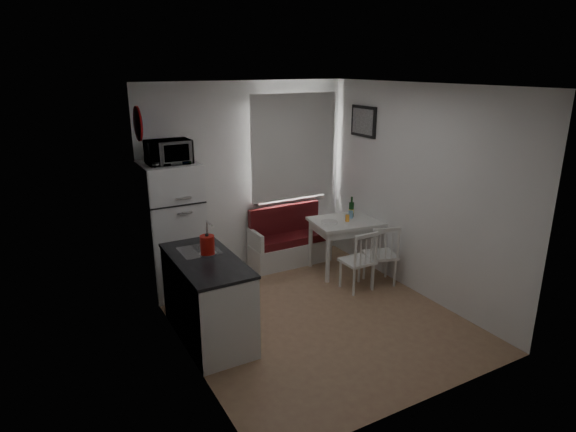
# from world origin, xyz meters

# --- Properties ---
(floor) EXTENTS (3.00, 3.50, 0.02)m
(floor) POSITION_xyz_m (0.00, 0.00, 0.00)
(floor) COLOR #986D51
(floor) RESTS_ON ground
(ceiling) EXTENTS (3.00, 3.50, 0.02)m
(ceiling) POSITION_xyz_m (0.00, 0.00, 2.60)
(ceiling) COLOR white
(ceiling) RESTS_ON wall_back
(wall_back) EXTENTS (3.00, 0.02, 2.60)m
(wall_back) POSITION_xyz_m (0.00, 1.75, 1.30)
(wall_back) COLOR white
(wall_back) RESTS_ON floor
(wall_front) EXTENTS (3.00, 0.02, 2.60)m
(wall_front) POSITION_xyz_m (0.00, -1.75, 1.30)
(wall_front) COLOR white
(wall_front) RESTS_ON floor
(wall_left) EXTENTS (0.02, 3.50, 2.60)m
(wall_left) POSITION_xyz_m (-1.50, 0.00, 1.30)
(wall_left) COLOR white
(wall_left) RESTS_ON floor
(wall_right) EXTENTS (0.02, 3.50, 2.60)m
(wall_right) POSITION_xyz_m (1.50, 0.00, 1.30)
(wall_right) COLOR white
(wall_right) RESTS_ON floor
(window) EXTENTS (1.22, 0.06, 1.47)m
(window) POSITION_xyz_m (0.70, 1.72, 1.62)
(window) COLOR white
(window) RESTS_ON wall_back
(curtain) EXTENTS (1.35, 0.02, 1.50)m
(curtain) POSITION_xyz_m (0.70, 1.65, 1.68)
(curtain) COLOR white
(curtain) RESTS_ON wall_back
(kitchen_counter) EXTENTS (0.62, 1.32, 1.16)m
(kitchen_counter) POSITION_xyz_m (-1.20, 0.16, 0.46)
(kitchen_counter) COLOR white
(kitchen_counter) RESTS_ON floor
(wall_sign) EXTENTS (0.03, 0.40, 0.40)m
(wall_sign) POSITION_xyz_m (-1.47, 1.45, 2.15)
(wall_sign) COLOR navy
(wall_sign) RESTS_ON wall_left
(picture_frame) EXTENTS (0.04, 0.52, 0.42)m
(picture_frame) POSITION_xyz_m (1.48, 1.10, 2.05)
(picture_frame) COLOR black
(picture_frame) RESTS_ON wall_right
(bench) EXTENTS (1.17, 0.45, 0.84)m
(bench) POSITION_xyz_m (0.53, 1.51, 0.28)
(bench) COLOR white
(bench) RESTS_ON floor
(dining_table) EXTENTS (1.08, 0.83, 0.74)m
(dining_table) POSITION_xyz_m (1.13, 0.89, 0.66)
(dining_table) COLOR white
(dining_table) RESTS_ON floor
(chair_left) EXTENTS (0.38, 0.37, 0.43)m
(chair_left) POSITION_xyz_m (0.88, 0.23, 0.50)
(chair_left) COLOR white
(chair_left) RESTS_ON floor
(chair_right) EXTENTS (0.48, 0.48, 0.44)m
(chair_right) POSITION_xyz_m (1.25, 0.23, 0.51)
(chair_right) COLOR white
(chair_right) RESTS_ON floor
(fridge) EXTENTS (0.67, 0.67, 1.67)m
(fridge) POSITION_xyz_m (-1.18, 1.40, 0.84)
(fridge) COLOR white
(fridge) RESTS_ON floor
(microwave) EXTENTS (0.51, 0.34, 0.28)m
(microwave) POSITION_xyz_m (-1.18, 1.35, 1.81)
(microwave) COLOR white
(microwave) RESTS_ON fridge
(kettle) EXTENTS (0.18, 0.18, 0.24)m
(kettle) POSITION_xyz_m (-1.15, 0.22, 1.02)
(kettle) COLOR #A5140D
(kettle) RESTS_ON kitchen_counter
(wine_bottle) EXTENTS (0.07, 0.07, 0.29)m
(wine_bottle) POSITION_xyz_m (1.25, 0.99, 0.89)
(wine_bottle) COLOR #123A15
(wine_bottle) RESTS_ON dining_table
(drinking_glass_orange) EXTENTS (0.06, 0.06, 0.09)m
(drinking_glass_orange) POSITION_xyz_m (1.08, 0.84, 0.79)
(drinking_glass_orange) COLOR #FF9E2A
(drinking_glass_orange) RESTS_ON dining_table
(drinking_glass_blue) EXTENTS (0.06, 0.06, 0.10)m
(drinking_glass_blue) POSITION_xyz_m (1.21, 0.94, 0.79)
(drinking_glass_blue) COLOR #76A6C9
(drinking_glass_blue) RESTS_ON dining_table
(plate) EXTENTS (0.23, 0.23, 0.02)m
(plate) POSITION_xyz_m (0.83, 0.91, 0.75)
(plate) COLOR white
(plate) RESTS_ON dining_table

